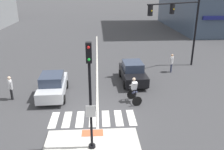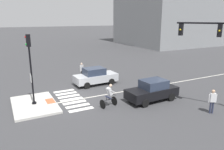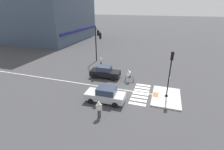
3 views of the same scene
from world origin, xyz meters
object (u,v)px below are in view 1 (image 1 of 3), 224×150
Objects in this scene: cyclist at (134,90)px; pedestrian_waiting_far_side at (172,62)px; traffic_light_mast at (182,21)px; car_black_eastbound_mid at (133,72)px; pedestrian_at_curb_left at (10,86)px; signal_pole at (90,89)px; car_silver_westbound_near at (53,85)px.

pedestrian_waiting_far_side is at bearing 53.28° from cyclist.
traffic_light_mast is 3.69× the size of pedestrian_waiting_far_side.
car_black_eastbound_mid is 2.49× the size of pedestrian_at_curb_left.
traffic_light_mast is 14.78m from pedestrian_at_curb_left.
car_black_eastbound_mid is at bearing 69.53° from signal_pole.
signal_pole is 7.08m from car_silver_westbound_near.
cyclist is at bearing -127.78° from traffic_light_mast.
traffic_light_mast reaches higher than signal_pole.
car_black_eastbound_mid is at bearing 16.94° from pedestrian_at_curb_left.
signal_pole reaches higher than car_silver_westbound_near.
pedestrian_at_curb_left is at bearing -157.06° from traffic_light_mast.
signal_pole is 12.63m from pedestrian_waiting_far_side.
pedestrian_waiting_far_side is at bearing 28.84° from car_black_eastbound_mid.
cyclist is 8.27m from pedestrian_at_curb_left.
traffic_light_mast reaches higher than cyclist.
pedestrian_waiting_far_side is at bearing 24.04° from car_silver_westbound_near.
traffic_light_mast reaches higher than pedestrian_at_curb_left.
signal_pole reaches higher than pedestrian_at_curb_left.
cyclist reaches higher than pedestrian_waiting_far_side.
car_black_eastbound_mid is (3.10, 8.31, -2.35)m from signal_pole.
car_black_eastbound_mid is 4.29m from pedestrian_waiting_far_side.
signal_pole is at bearing -45.80° from pedestrian_at_curb_left.
pedestrian_at_curb_left is at bearing -163.06° from car_black_eastbound_mid.
car_silver_westbound_near is at bearing -155.96° from pedestrian_waiting_far_side.
cyclist reaches higher than car_black_eastbound_mid.
pedestrian_waiting_far_side is (12.38, 4.70, 0.00)m from pedestrian_at_curb_left.
car_black_eastbound_mid is at bearing -147.20° from traffic_light_mast.
cyclist is 1.01× the size of pedestrian_waiting_far_side.
car_silver_westbound_near is at bearing 114.84° from signal_pole.
pedestrian_at_curb_left is 1.00× the size of pedestrian_waiting_far_side.
cyclist is at bearing -96.60° from car_black_eastbound_mid.
car_black_eastbound_mid is at bearing -151.16° from pedestrian_waiting_far_side.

